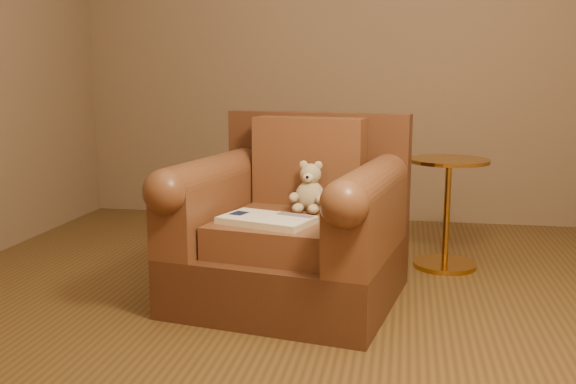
# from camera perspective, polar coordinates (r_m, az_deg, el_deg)

# --- Properties ---
(floor) EXTENTS (4.00, 4.00, 0.00)m
(floor) POSITION_cam_1_polar(r_m,az_deg,el_deg) (3.05, 0.97, -10.44)
(floor) COLOR brown
(floor) RESTS_ON ground
(armchair) EXTENTS (1.14, 1.10, 0.89)m
(armchair) POSITION_cam_1_polar(r_m,az_deg,el_deg) (3.13, 0.44, -3.30)
(armchair) COLOR #4C2A19
(armchair) RESTS_ON floor
(teddy_bear) EXTENTS (0.18, 0.20, 0.25)m
(teddy_bear) POSITION_cam_1_polar(r_m,az_deg,el_deg) (3.15, 1.92, 0.03)
(teddy_bear) COLOR tan
(teddy_bear) RESTS_ON armchair
(guidebook) EXTENTS (0.46, 0.35, 0.03)m
(guidebook) POSITION_cam_1_polar(r_m,az_deg,el_deg) (2.89, -1.91, -2.49)
(guidebook) COLOR beige
(guidebook) RESTS_ON armchair
(side_table) EXTENTS (0.45, 0.45, 0.62)m
(side_table) POSITION_cam_1_polar(r_m,az_deg,el_deg) (3.73, 13.94, -1.51)
(side_table) COLOR #BD8634
(side_table) RESTS_ON floor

